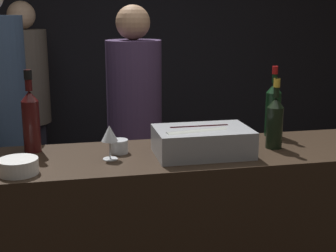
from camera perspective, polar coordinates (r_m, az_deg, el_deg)
name	(u,v)px	position (r m, az deg, el deg)	size (l,w,h in m)	color
wall_back_chalkboard	(117,39)	(4.23, -6.25, 10.51)	(6.40, 0.06, 2.80)	black
ice_bin_with_bottles	(202,140)	(2.07, 4.13, -1.77)	(0.42, 0.27, 0.13)	#9EA0A5
bowl_white	(18,166)	(1.92, -17.78, -4.65)	(0.15, 0.15, 0.06)	white
wine_glass	(109,135)	(2.00, -7.15, -1.05)	(0.07, 0.07, 0.15)	silver
candle_votive	(119,146)	(2.11, -6.01, -2.47)	(0.08, 0.08, 0.06)	silver
red_wine_bottle_black_foil	(31,118)	(2.18, -16.38, 0.91)	(0.08, 0.08, 0.37)	#380F0F
champagne_bottle	(275,121)	(2.21, 12.89, 0.63)	(0.08, 0.08, 0.32)	black
red_wine_bottle_burgundy	(273,108)	(2.43, 12.69, 2.15)	(0.08, 0.08, 0.36)	black
person_blond_tee	(27,101)	(3.82, -16.78, 2.99)	(0.35, 0.35, 1.71)	black
person_grey_polo	(135,124)	(2.97, -4.09, 0.19)	(0.34, 0.34, 1.67)	black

